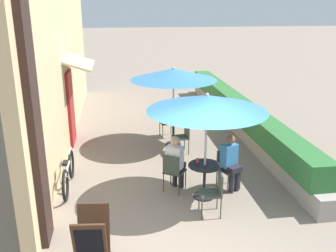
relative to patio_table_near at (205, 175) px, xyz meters
name	(u,v)px	position (x,y,z in m)	size (l,w,h in m)	color
ground_plane	(188,248)	(-0.66, -1.68, -0.50)	(120.00, 120.00, 0.00)	gray
cafe_facade_wall	(64,69)	(-3.20, 4.20, 1.59)	(0.98, 12.02, 4.20)	#D6B784
planter_hedge	(238,113)	(2.09, 4.23, 0.04)	(0.60, 11.02, 1.01)	gray
patio_table_near	(205,175)	(0.00, 0.00, 0.00)	(0.69, 0.69, 0.73)	black
patio_umbrella_near	(207,103)	(0.00, 0.00, 1.55)	(2.38, 2.38, 2.25)	#B7B7BC
cafe_chair_near_left	(227,166)	(0.58, 0.37, 0.02)	(0.53, 0.53, 0.87)	#384238
seated_patron_near_left	(231,160)	(0.63, 0.27, 0.19)	(0.46, 0.50, 1.25)	#23232D
cafe_chair_near_right	(173,170)	(-0.61, 0.32, 0.02)	(0.56, 0.56, 0.87)	#384238
seated_patron_near_right	(176,160)	(-0.55, 0.41, 0.19)	(0.49, 0.51, 1.25)	#23232D
cafe_chair_near_back	(214,190)	(0.03, -0.69, 0.02)	(0.43, 0.43, 0.87)	#384238
coffee_cup_near	(198,161)	(-0.12, 0.13, 0.28)	(0.07, 0.07, 0.09)	#B73D3D
patio_table_mid	(173,128)	(-0.17, 3.15, 0.00)	(0.69, 0.69, 0.73)	black
patio_umbrella_mid	(173,74)	(-0.17, 3.15, 1.55)	(2.38, 2.38, 2.25)	#B7B7BC
cafe_chair_mid_left	(183,135)	(-0.01, 2.48, 0.02)	(0.45, 0.45, 0.87)	#384238
cafe_chair_mid_right	(164,121)	(-0.34, 3.82, 0.02)	(0.45, 0.45, 0.87)	#384238
coffee_cup_mid	(176,120)	(-0.13, 2.99, 0.28)	(0.07, 0.07, 0.09)	#B73D3D
bicycle_leaning	(68,174)	(-2.86, 0.80, -0.15)	(0.10, 1.75, 0.76)	black
menu_board	(92,239)	(-2.21, -1.83, -0.06)	(0.57, 0.68, 0.89)	#422819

